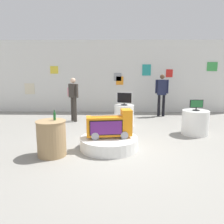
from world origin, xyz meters
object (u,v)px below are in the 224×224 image
object	(u,v)px
main_display_pedestal	(109,143)
shopper_browsing_near_truck	(162,92)
novelty_firetruck_tv	(110,126)
tv_on_center_rear	(196,105)
side_table_round	(52,138)
shopper_browsing_rear	(73,96)
tv_on_left_rear	(124,98)
display_pedestal_center_rear	(195,122)
bottle_on_side_table	(54,116)
display_pedestal_left_rear	(124,115)

from	to	relation	value
main_display_pedestal	shopper_browsing_near_truck	distance (m)	4.77
novelty_firetruck_tv	shopper_browsing_near_truck	xyz separation A→B (m)	(2.12, 4.17, 0.48)
tv_on_center_rear	side_table_round	xyz separation A→B (m)	(-3.98, -1.85, -0.51)
main_display_pedestal	shopper_browsing_rear	bearing A→B (deg)	115.33
tv_on_left_rear	display_pedestal_center_rear	xyz separation A→B (m)	(2.18, -1.07, -0.62)
bottle_on_side_table	main_display_pedestal	bearing A→B (deg)	18.98
display_pedestal_center_rear	tv_on_center_rear	world-z (taller)	tv_on_center_rear
shopper_browsing_near_truck	shopper_browsing_rear	size ratio (longest dim) A/B	1.07
bottle_on_side_table	shopper_browsing_rear	size ratio (longest dim) A/B	0.14
shopper_browsing_near_truck	shopper_browsing_rear	xyz separation A→B (m)	(-3.62, -1.04, -0.07)
display_pedestal_left_rear	tv_on_left_rear	distance (m)	0.62
display_pedestal_left_rear	side_table_round	world-z (taller)	side_table_round
tv_on_center_rear	shopper_browsing_rear	bearing A→B (deg)	156.80
display_pedestal_center_rear	side_table_round	distance (m)	4.39
main_display_pedestal	shopper_browsing_near_truck	xyz separation A→B (m)	(2.14, 4.17, 0.92)
tv_on_left_rear	tv_on_center_rear	world-z (taller)	tv_on_left_rear
tv_on_left_rear	shopper_browsing_near_truck	distance (m)	2.42
novelty_firetruck_tv	display_pedestal_center_rear	distance (m)	2.96
main_display_pedestal	tv_on_center_rear	bearing A→B (deg)	27.02
display_pedestal_center_rear	tv_on_center_rear	size ratio (longest dim) A/B	2.01
display_pedestal_center_rear	shopper_browsing_rear	world-z (taller)	shopper_browsing_rear
shopper_browsing_near_truck	main_display_pedestal	bearing A→B (deg)	-117.21
novelty_firetruck_tv	shopper_browsing_rear	size ratio (longest dim) A/B	0.69
display_pedestal_left_rear	bottle_on_side_table	world-z (taller)	bottle_on_side_table
main_display_pedestal	display_pedestal_left_rear	distance (m)	2.48
display_pedestal_left_rear	tv_on_left_rear	size ratio (longest dim) A/B	1.38
display_pedestal_center_rear	tv_on_center_rear	xyz separation A→B (m)	(-0.00, -0.00, 0.56)
novelty_firetruck_tv	shopper_browsing_near_truck	distance (m)	4.70
main_display_pedestal	novelty_firetruck_tv	bearing A→B (deg)	-8.52
bottle_on_side_table	side_table_round	bearing A→B (deg)	-137.19
novelty_firetruck_tv	side_table_round	bearing A→B (deg)	-159.82
tv_on_center_rear	novelty_firetruck_tv	bearing A→B (deg)	-152.70
tv_on_center_rear	display_pedestal_left_rear	bearing A→B (deg)	153.82
tv_on_center_rear	shopper_browsing_rear	distance (m)	4.49
main_display_pedestal	tv_on_center_rear	distance (m)	3.08
side_table_round	display_pedestal_left_rear	bearing A→B (deg)	58.48
main_display_pedestal	novelty_firetruck_tv	world-z (taller)	novelty_firetruck_tv
novelty_firetruck_tv	display_pedestal_center_rear	bearing A→B (deg)	27.37
tv_on_center_rear	shopper_browsing_near_truck	size ratio (longest dim) A/B	0.22
tv_on_left_rear	tv_on_center_rear	bearing A→B (deg)	-26.10
novelty_firetruck_tv	shopper_browsing_rear	xyz separation A→B (m)	(-1.50, 3.12, 0.40)
side_table_round	shopper_browsing_rear	xyz separation A→B (m)	(-0.15, 3.62, 0.57)
display_pedestal_left_rear	display_pedestal_center_rear	world-z (taller)	same
bottle_on_side_table	shopper_browsing_near_truck	distance (m)	5.72
tv_on_center_rear	bottle_on_side_table	distance (m)	4.29
main_display_pedestal	novelty_firetruck_tv	distance (m)	0.45
main_display_pedestal	tv_on_center_rear	xyz separation A→B (m)	(2.65, 1.35, 0.79)
main_display_pedestal	shopper_browsing_rear	size ratio (longest dim) A/B	0.87
side_table_round	shopper_browsing_rear	distance (m)	3.67
main_display_pedestal	display_pedestal_left_rear	size ratio (longest dim) A/B	1.95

